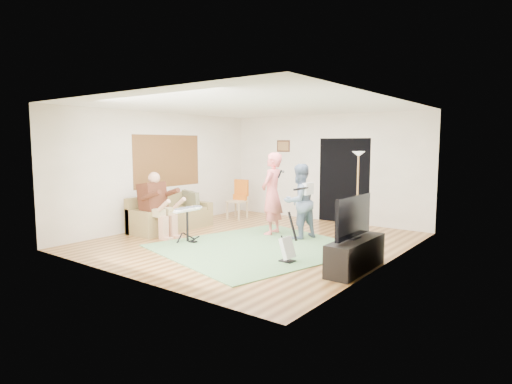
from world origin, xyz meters
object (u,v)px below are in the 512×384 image
drum_kit (187,227)px  tv_cabinet (355,255)px  guitar_spare (288,248)px  dining_chair (238,205)px  television (353,216)px  torchiere_lamp (358,177)px  sofa (169,218)px  singer (272,194)px  guitarist (299,201)px

drum_kit → tv_cabinet: 3.51m
guitar_spare → dining_chair: (-3.32, 2.74, 0.12)m
tv_cabinet → television: television is taller
drum_kit → tv_cabinet: drum_kit is taller
tv_cabinet → television: bearing=-180.0°
guitar_spare → torchiere_lamp: (-0.09, 2.96, 0.99)m
dining_chair → television: size_ratio=0.90×
dining_chair → tv_cabinet: 5.06m
sofa → tv_cabinet: sofa is taller
sofa → dining_chair: bearing=79.5°
sofa → singer: (2.22, 0.98, 0.63)m
drum_kit → guitar_spare: size_ratio=0.83×
tv_cabinet → singer: bearing=151.3°
singer → dining_chair: bearing=-130.0°
singer → guitarist: (0.69, 0.01, -0.11)m
dining_chair → television: bearing=-33.7°
sofa → torchiere_lamp: 4.38m
sofa → television: television is taller
drum_kit → torchiere_lamp: (2.32, 2.92, 0.92)m
guitar_spare → television: television is taller
guitar_spare → tv_cabinet: 1.12m
guitarist → torchiere_lamp: 1.54m
torchiere_lamp → dining_chair: 3.35m
sofa → torchiere_lamp: bearing=32.2°
guitarist → television: guitarist is taller
guitarist → tv_cabinet: 2.41m
sofa → television: (4.74, -0.43, 0.59)m
guitarist → television: bearing=70.9°
drum_kit → torchiere_lamp: bearing=51.5°
drum_kit → guitar_spare: 2.41m
dining_chair → guitarist: bearing=-27.0°
torchiere_lamp → dining_chair: size_ratio=1.76×
singer → drum_kit: bearing=-39.4°
drum_kit → guitarist: (1.62, 1.63, 0.46)m
sofa → guitar_spare: bearing=-10.5°
drum_kit → dining_chair: (-0.91, 2.70, 0.05)m
guitar_spare → sofa: bearing=169.5°
guitarist → tv_cabinet: (1.88, -1.41, -0.53)m
sofa → television: 4.79m
sofa → torchiere_lamp: size_ratio=1.09×
drum_kit → singer: 1.96m
torchiere_lamp → dining_chair: (-3.23, -0.22, -0.87)m
guitar_spare → dining_chair: dining_chair is taller
guitarist → television: (1.83, -1.41, 0.07)m
guitarist → guitar_spare: (0.80, -1.67, -0.53)m
sofa → torchiere_lamp: torchiere_lamp is taller
singer → television: 2.89m
guitarist → tv_cabinet: bearing=71.6°
guitar_spare → tv_cabinet: guitar_spare is taller
guitarist → drum_kit: bearing=-26.2°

